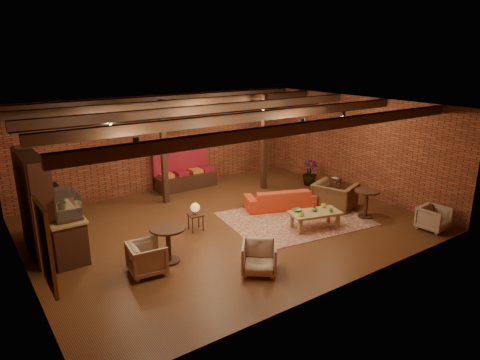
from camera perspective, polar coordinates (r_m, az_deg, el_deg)
floor at (r=11.80m, az=-1.68°, el=-5.95°), size 10.00×10.00×0.00m
ceiling at (r=10.96m, az=-1.82°, el=9.66°), size 10.00×8.00×0.02m
wall_back at (r=14.70m, az=-10.32°, el=4.93°), size 10.00×0.02×3.20m
wall_front at (r=8.37m, az=13.42°, el=-4.42°), size 10.00×0.02×3.20m
wall_left at (r=9.64m, az=-27.54°, el=-3.09°), size 0.02×8.00×3.20m
wall_right at (r=14.53m, az=15.06°, el=4.48°), size 0.02×8.00×3.20m
ceiling_beams at (r=10.98m, az=-1.82°, el=9.04°), size 9.80×6.40×0.22m
ceiling_pipe at (r=12.37m, az=-5.90°, el=8.77°), size 9.60×0.12×0.12m
post_left at (r=13.21m, az=-10.13°, el=3.60°), size 0.16×0.16×3.20m
post_right at (r=14.44m, az=3.25°, el=4.96°), size 0.16×0.16×3.20m
service_counter at (r=10.96m, az=-23.09°, el=-4.70°), size 0.80×2.50×1.60m
plant_counter at (r=11.02m, az=-23.05°, el=-2.24°), size 0.35×0.39×0.30m
shelving_hutch at (r=10.86m, az=-25.49°, el=-2.94°), size 0.52×2.00×2.40m
chalkboard_menu at (r=7.51m, az=-24.49°, el=-8.09°), size 0.08×0.96×1.46m
banquette at (r=14.82m, az=-7.27°, el=0.78°), size 2.10×0.70×1.00m
service_sign at (r=14.03m, az=-6.68°, el=7.64°), size 0.86×0.06×0.30m
ceiling_spotlights at (r=11.01m, az=-1.80°, el=7.90°), size 6.40×4.40×0.28m
rug at (r=12.25m, az=7.29°, el=-5.16°), size 4.14×3.39×0.01m
sofa at (r=12.94m, az=5.33°, el=-2.46°), size 2.25×1.51×0.61m
coffee_table at (r=11.59m, az=9.90°, el=-4.44°), size 1.48×0.99×0.71m
side_table_lamp at (r=11.28m, az=-5.98°, el=-3.95°), size 0.41×0.41×0.77m
round_table_left at (r=9.73m, az=-9.55°, el=-7.71°), size 0.80×0.80×0.84m
armchair_a at (r=9.44m, az=-12.31°, el=-9.95°), size 0.77×0.81×0.76m
armchair_b at (r=9.26m, az=2.59°, el=-10.12°), size 1.00×0.99×0.75m
armchair_right at (r=13.16m, az=12.54°, el=-1.51°), size 1.10×1.36×1.03m
side_table_book at (r=14.55m, az=12.36°, el=0.03°), size 0.57×0.57×0.51m
round_table_right at (r=12.63m, az=16.51°, el=-2.49°), size 0.69×0.69×0.81m
armchair_far at (r=12.45m, az=24.41°, el=-4.54°), size 0.74×0.70×0.70m
plant_tall at (r=15.06m, az=9.43°, el=4.23°), size 1.98×1.98×2.68m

